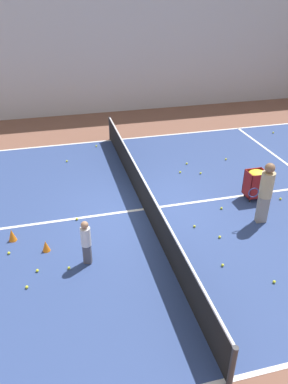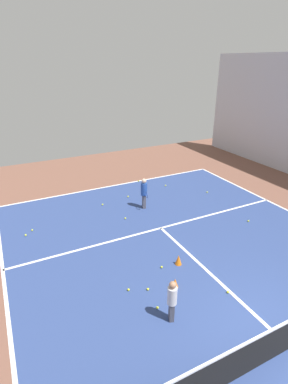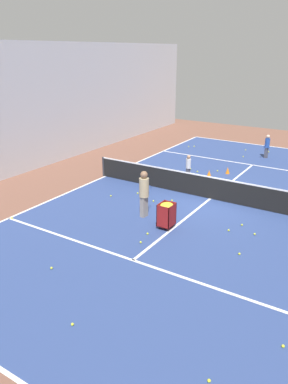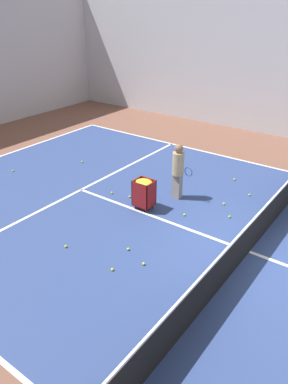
{
  "view_description": "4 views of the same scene",
  "coord_description": "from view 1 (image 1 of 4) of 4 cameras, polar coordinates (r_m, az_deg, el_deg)",
  "views": [
    {
      "loc": [
        8.88,
        -2.27,
        5.81
      ],
      "look_at": [
        0.0,
        0.0,
        0.58
      ],
      "focal_mm": 35.0,
      "sensor_mm": 36.0,
      "label": 1
    },
    {
      "loc": [
        4.98,
        2.7,
        5.81
      ],
      "look_at": [
        -0.2,
        -7.57,
        0.74
      ],
      "focal_mm": 28.0,
      "sensor_mm": 36.0,
      "label": 2
    },
    {
      "loc": [
        -5.39,
        13.66,
        5.81
      ],
      "look_at": [
        1.39,
        2.95,
        0.97
      ],
      "focal_mm": 35.0,
      "sensor_mm": 36.0,
      "label": 3
    },
    {
      "loc": [
        -7.59,
        -2.36,
        5.48
      ],
      "look_at": [
        0.22,
        3.37,
        0.55
      ],
      "focal_mm": 35.0,
      "sensor_mm": 36.0,
      "label": 4
    }
  ],
  "objects": [
    {
      "name": "tennis_ball_12",
      "position": [
        13.57,
        6.53,
        4.33
      ],
      "size": [
        0.07,
        0.07,
        0.07
      ],
      "primitive_type": "sphere",
      "color": "yellow",
      "rests_on": "ground"
    },
    {
      "name": "tennis_ball_23",
      "position": [
        8.9,
        19.22,
        -12.8
      ],
      "size": [
        0.07,
        0.07,
        0.07
      ],
      "primitive_type": "sphere",
      "color": "yellow",
      "rests_on": "ground"
    },
    {
      "name": "child_midcourt",
      "position": [
        8.65,
        -8.83,
        -7.21
      ],
      "size": [
        0.3,
        0.3,
        1.16
      ],
      "rotation": [
        0.0,
        0.0,
        1.22
      ],
      "color": "#4C4C56",
      "rests_on": "ground"
    },
    {
      "name": "court_playing_area",
      "position": [
        10.86,
        0.0,
        -2.65
      ],
      "size": [
        11.01,
        20.93,
        0.0
      ],
      "color": "navy",
      "rests_on": "ground"
    },
    {
      "name": "coach_at_net",
      "position": [
        10.32,
        18.08,
        0.39
      ],
      "size": [
        0.39,
        0.7,
        1.77
      ],
      "rotation": [
        0.0,
        0.0,
        -1.68
      ],
      "color": "gray",
      "rests_on": "ground"
    },
    {
      "name": "tennis_ball_18",
      "position": [
        11.07,
        11.72,
        -2.44
      ],
      "size": [
        0.07,
        0.07,
        0.07
      ],
      "primitive_type": "sphere",
      "color": "yellow",
      "rests_on": "ground"
    },
    {
      "name": "tennis_ball_22",
      "position": [
        12.95,
        8.62,
        2.87
      ],
      "size": [
        0.07,
        0.07,
        0.07
      ],
      "primitive_type": "sphere",
      "color": "yellow",
      "rests_on": "ground"
    },
    {
      "name": "ball_cart",
      "position": [
        11.56,
        16.68,
        1.83
      ],
      "size": [
        0.48,
        0.55,
        0.93
      ],
      "color": "maroon",
      "rests_on": "ground"
    },
    {
      "name": "tennis_ball_9",
      "position": [
        12.93,
        5.53,
        3.04
      ],
      "size": [
        0.07,
        0.07,
        0.07
      ],
      "primitive_type": "sphere",
      "color": "yellow",
      "rests_on": "ground"
    },
    {
      "name": "tennis_ball_29",
      "position": [
        9.03,
        11.89,
        -10.85
      ],
      "size": [
        0.07,
        0.07,
        0.07
      ],
      "primitive_type": "sphere",
      "color": "yellow",
      "rests_on": "ground"
    },
    {
      "name": "tennis_ball_11",
      "position": [
        9.03,
        -15.95,
        -11.44
      ],
      "size": [
        0.07,
        0.07,
        0.07
      ],
      "primitive_type": "sphere",
      "color": "yellow",
      "rests_on": "ground"
    },
    {
      "name": "tennis_ball_4",
      "position": [
        10.17,
        7.69,
        -5.2
      ],
      "size": [
        0.07,
        0.07,
        0.07
      ],
      "primitive_type": "sphere",
      "color": "yellow",
      "rests_on": "ground"
    },
    {
      "name": "tennis_ball_30",
      "position": [
        10.53,
        -10.18,
        -4.07
      ],
      "size": [
        0.07,
        0.07,
        0.07
      ],
      "primitive_type": "sphere",
      "color": "yellow",
      "rests_on": "ground"
    },
    {
      "name": "tennis_net",
      "position": [
        10.6,
        0.0,
        -0.37
      ],
      "size": [
        11.31,
        0.1,
        0.97
      ],
      "color": "#2D2D33",
      "rests_on": "ground"
    },
    {
      "name": "tennis_ball_20",
      "position": [
        15.09,
        -7.29,
        6.97
      ],
      "size": [
        0.07,
        0.07,
        0.07
      ],
      "primitive_type": "sphere",
      "color": "yellow",
      "rests_on": "ground"
    },
    {
      "name": "tennis_ball_7",
      "position": [
        8.69,
        -17.43,
        -13.65
      ],
      "size": [
        0.07,
        0.07,
        0.07
      ],
      "primitive_type": "sphere",
      "color": "yellow",
      "rests_on": "ground"
    },
    {
      "name": "line_sideline_right",
      "position": [
        7.09,
        12.38,
        -26.29
      ],
      "size": [
        0.1,
        20.93,
        0.0
      ],
      "primitive_type": "cube",
      "color": "white",
      "rests_on": "ground"
    },
    {
      "name": "line_sideline_left",
      "position": [
        15.68,
        -5.04,
        7.86
      ],
      "size": [
        0.1,
        20.93,
        0.0
      ],
      "primitive_type": "cube",
      "color": "white",
      "rests_on": "ground"
    },
    {
      "name": "training_cone_0",
      "position": [
        9.52,
        -14.72,
        -7.95
      ],
      "size": [
        0.19,
        0.19,
        0.29
      ],
      "primitive_type": "cone",
      "color": "orange",
      "rests_on": "ground"
    },
    {
      "name": "tennis_ball_1",
      "position": [
        17.29,
        19.09,
        8.56
      ],
      "size": [
        0.07,
        0.07,
        0.07
      ],
      "primitive_type": "sphere",
      "color": "yellow",
      "rests_on": "ground"
    },
    {
      "name": "tennis_ball_28",
      "position": [
        14.15,
        12.37,
        4.91
      ],
      "size": [
        0.07,
        0.07,
        0.07
      ],
      "primitive_type": "sphere",
      "color": "yellow",
      "rests_on": "ground"
    },
    {
      "name": "hall_enclosure_left",
      "position": [
        18.58,
        -7.69,
        21.1
      ],
      "size": [
        0.15,
        28.79,
        6.21
      ],
      "color": "silver",
      "rests_on": "ground"
    },
    {
      "name": "ground_plane",
      "position": [
        10.86,
        0.0,
        -2.65
      ],
      "size": [
        32.49,
        32.49,
        0.0
      ],
      "primitive_type": "plane",
      "color": "brown"
    },
    {
      "name": "tennis_ball_26",
      "position": [
        9.88,
        11.46,
        -6.73
      ],
      "size": [
        0.07,
        0.07,
        0.07
      ],
      "primitive_type": "sphere",
      "color": "yellow",
      "rests_on": "ground"
    },
    {
      "name": "tennis_ball_6",
      "position": [
        8.93,
        -11.37,
        -11.3
      ],
      "size": [
        0.07,
        0.07,
        0.07
      ],
      "primitive_type": "sphere",
      "color": "yellow",
      "rests_on": "ground"
    },
    {
      "name": "training_cone_1",
      "position": [
        10.11,
        -19.47,
        -6.19
      ],
      "size": [
        0.21,
        0.21,
        0.33
      ],
      "primitive_type": "cone",
      "color": "orange",
      "rests_on": "ground"
    },
    {
      "name": "line_centre_service",
      "position": [
        10.85,
        0.0,
        -2.63
      ],
      "size": [
        0.1,
        11.51,
        0.0
      ],
      "primitive_type": "cube",
      "color": "white",
      "rests_on": "ground"
    },
    {
      "name": "tennis_ball_8",
      "position": [
        13.96,
        -11.68,
        4.63
      ],
      "size": [
        0.07,
        0.07,
        0.07
      ],
      "primitive_type": "sphere",
      "color": "yellow",
      "rests_on": "ground"
    },
    {
      "name": "tennis_ball_17",
      "position": [
        9.75,
        -19.9,
        -8.73
      ],
      "size": [
        0.07,
        0.07,
        0.07
      ],
      "primitive_type": "sphere",
      "color": "yellow",
      "rests_on": "ground"
    },
    {
      "name": "tennis_ball_32",
      "position": [
        12.02,
        20.08,
        -0.98
      ],
      "size": [
        0.07,
        0.07,
        0.07
      ],
      "primitive_type": "sphere",
      "color": "yellow",
      "rests_on": "ground"
    }
  ]
}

